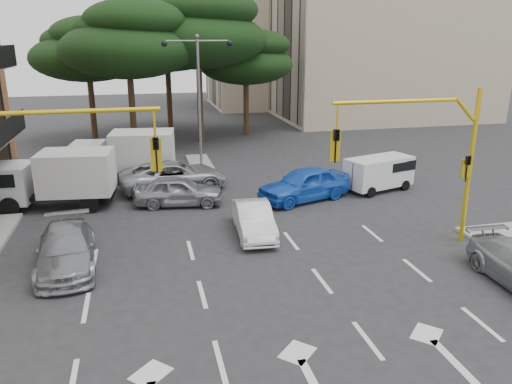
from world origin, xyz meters
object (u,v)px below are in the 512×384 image
Objects in this scene: car_silver_wagon at (66,249)px; box_truck_a at (56,180)px; car_white_hatch at (254,220)px; car_blue_compact at (304,184)px; box_truck_b at (125,156)px; signal_mast_right at (430,147)px; car_silver_cross_a at (174,176)px; van_white at (379,174)px; car_silver_cross_b at (179,191)px; signal_mast_left at (35,168)px; street_lamp_center at (199,78)px.

box_truck_a is at bearing 95.63° from car_silver_wagon.
car_white_hatch is 7.22m from car_silver_wagon.
car_blue_compact is 0.85× the size of box_truck_b.
car_silver_cross_a is at bearing 132.80° from signal_mast_right.
car_silver_cross_a is 10.78m from van_white.
signal_mast_left is at bearing 153.79° from car_silver_cross_b.
street_lamp_center is (6.80, 14.01, 1.54)m from signal_mast_left.
street_lamp_center is at bearing -45.20° from box_truck_a.
car_silver_wagon is 0.84× the size of car_silver_cross_a.
car_silver_cross_a reaches higher than car_silver_wagon.
street_lamp_center is 1.38× the size of box_truck_b.
car_silver_wagon is (-7.07, -1.47, 0.04)m from car_white_hatch.
street_lamp_center is 1.97× the size of car_white_hatch.
signal_mast_left is at bearing 176.44° from box_truck_b.
car_silver_wagon is 0.87× the size of box_truck_a.
van_white reaches higher than car_silver_cross_a.
signal_mast_right reaches higher than car_blue_compact.
signal_mast_right and signal_mast_left have the same top height.
car_blue_compact is 6.15m from car_silver_cross_b.
car_silver_cross_b is (-1.96, -7.00, -4.71)m from street_lamp_center.
signal_mast_left is 1.07× the size of car_silver_cross_a.
signal_mast_right is 15.65m from street_lamp_center.
van_white is 13.91m from box_truck_b.
signal_mast_left reaches higher than van_white.
box_truck_a is (-0.78, 8.01, -2.54)m from signal_mast_left.
car_silver_wagon is at bearing -163.63° from box_truck_a.
van_white is (15.30, 7.09, -2.98)m from signal_mast_left.
box_truck_a is (-14.38, 8.01, -2.54)m from signal_mast_right.
car_silver_cross_a is 1.56× the size of van_white.
box_truck_b is (3.08, 4.02, 0.04)m from box_truck_a.
signal_mast_left is (-13.61, 0.00, 0.00)m from signal_mast_right.
car_silver_cross_a is at bearing -113.96° from street_lamp_center.
car_silver_cross_b is 5.66m from box_truck_b.
car_silver_cross_b is at bearing 172.29° from car_silver_cross_a.
car_white_hatch is at bearing -117.11° from box_truck_a.
street_lamp_center reaches higher than car_silver_wagon.
car_silver_wagon is 0.84× the size of box_truck_b.
car_silver_cross_b is (-6.12, 0.61, -0.10)m from car_blue_compact.
box_truck_a is at bearing 95.53° from signal_mast_left.
signal_mast_left is 1.10× the size of box_truck_a.
car_silver_cross_b is (-2.67, 4.49, 0.07)m from car_white_hatch.
box_truck_b reaches higher than car_silver_cross_a.
car_white_hatch is 0.82× the size of car_blue_compact.
car_white_hatch is 1.10× the size of van_white.
signal_mast_left is 1.06× the size of box_truck_b.
box_truck_b is (2.30, 12.03, -2.50)m from signal_mast_left.
car_blue_compact is 11.86m from box_truck_a.
van_white is (4.34, 0.69, 0.09)m from car_blue_compact.
car_silver_wagon is 7.10m from box_truck_a.
box_truck_b is (-8.66, 5.63, 0.57)m from car_blue_compact.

